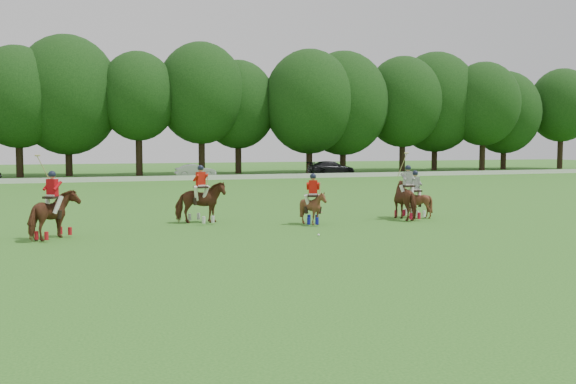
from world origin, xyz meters
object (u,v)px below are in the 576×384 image
object	(u,v)px
car_mid	(195,171)
polo_red_c	(313,207)
polo_stripe_a	(408,200)
polo_ball	(319,235)
polo_red_a	(53,214)
polo_stripe_b	(415,201)
polo_red_b	(201,202)
car_right	(331,168)

from	to	relation	value
car_mid	polo_red_c	world-z (taller)	polo_red_c
polo_stripe_a	polo_ball	size ratio (longest dim) A/B	32.82
polo_red_a	polo_stripe_b	world-z (taller)	polo_red_a
polo_red_a	polo_ball	world-z (taller)	polo_red_a
polo_stripe_a	polo_red_c	bearing A→B (deg)	-175.57
car_mid	polo_stripe_a	bearing A→B (deg)	-174.34
polo_red_a	polo_stripe_b	size ratio (longest dim) A/B	1.38
polo_red_a	polo_red_b	xyz separation A→B (m)	(5.82, 2.81, 0.02)
polo_red_a	polo_stripe_b	xyz separation A→B (m)	(15.44, 1.68, -0.13)
car_mid	polo_red_c	distance (m)	38.29
car_mid	car_right	distance (m)	14.59
car_right	polo_ball	distance (m)	45.11
car_mid	polo_stripe_b	bearing A→B (deg)	-173.27
car_mid	polo_stripe_a	distance (m)	37.92
car_mid	polo_red_c	xyz separation A→B (m)	(-2.40, -38.21, 0.10)
polo_red_b	polo_stripe_b	xyz separation A→B (m)	(9.62, -1.13, -0.15)
polo_stripe_b	polo_red_b	bearing A→B (deg)	173.28
polo_red_a	polo_stripe_b	distance (m)	15.53
car_mid	polo_red_b	world-z (taller)	polo_red_b
polo_red_b	polo_ball	distance (m)	6.18
polo_red_c	polo_stripe_a	bearing A→B (deg)	4.43
polo_stripe_b	car_right	bearing A→B (deg)	72.63
polo_red_c	polo_red_b	bearing A→B (deg)	154.98
polo_red_b	polo_stripe_a	bearing A→B (deg)	-10.43
car_mid	polo_red_b	bearing A→B (deg)	171.78
car_right	polo_red_a	bearing A→B (deg)	145.31
polo_red_a	polo_ball	bearing A→B (deg)	-14.45
polo_red_a	polo_red_c	world-z (taller)	polo_red_a
polo_red_a	polo_red_b	world-z (taller)	polo_red_a
polo_red_b	polo_red_c	xyz separation A→B (m)	(4.30, -2.01, -0.15)
car_right	polo_red_b	bearing A→B (deg)	149.65
polo_red_c	polo_red_a	bearing A→B (deg)	-175.47
polo_red_a	car_mid	bearing A→B (deg)	72.20
polo_ball	polo_stripe_a	bearing A→B (deg)	31.87
polo_red_b	car_mid	bearing A→B (deg)	79.51
car_mid	car_right	bearing A→B (deg)	-87.73
polo_ball	car_mid	bearing A→B (deg)	85.30
polo_stripe_b	polo_red_c	bearing A→B (deg)	-170.65
car_right	polo_red_a	size ratio (longest dim) A/B	1.73
polo_red_a	polo_stripe_a	size ratio (longest dim) A/B	1.00
polo_red_a	polo_ball	distance (m)	9.46
polo_red_b	polo_red_c	size ratio (longest dim) A/B	1.15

